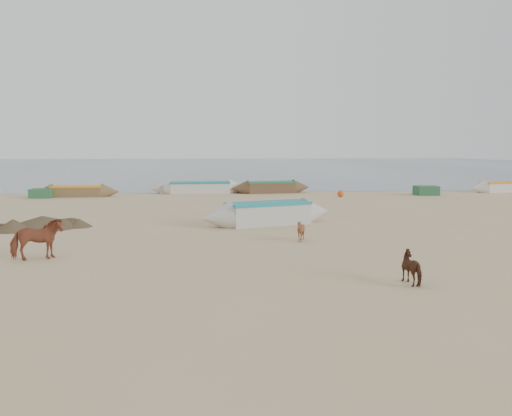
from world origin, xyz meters
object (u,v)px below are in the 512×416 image
Objects in this scene: cow_adult at (37,239)px; calf_right at (415,267)px; near_canoe at (268,213)px; calf_front at (301,231)px.

cow_adult is 1.82× the size of calf_right.
calf_right is 0.13× the size of near_canoe.
calf_right reaches higher than calf_front.
near_canoe reaches higher than calf_front.
calf_front is 4.11m from near_canoe.
near_canoe is at bearing -68.68° from cow_adult.
cow_adult reaches higher than calf_right.
near_canoe is (-2.47, 9.78, 0.09)m from calf_right.
cow_adult is 8.58m from calf_front.
calf_front is (8.28, 2.23, -0.23)m from cow_adult.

